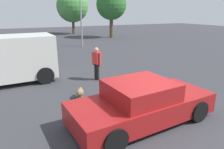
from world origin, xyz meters
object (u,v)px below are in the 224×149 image
object	(u,v)px
dog	(80,92)
pedestrian	(97,61)
sedan_foreground	(142,103)
light_post_near	(80,4)

from	to	relation	value
dog	pedestrian	bearing A→B (deg)	164.31
sedan_foreground	pedestrian	bearing A→B (deg)	81.96
light_post_near	dog	bearing A→B (deg)	-108.85
pedestrian	light_post_near	bearing A→B (deg)	59.72
sedan_foreground	dog	bearing A→B (deg)	111.36
dog	light_post_near	size ratio (longest dim) A/B	0.12
dog	light_post_near	xyz separation A→B (m)	(3.94, 11.54, 3.51)
pedestrian	dog	bearing A→B (deg)	-143.92
sedan_foreground	dog	world-z (taller)	sedan_foreground
sedan_foreground	light_post_near	size ratio (longest dim) A/B	0.81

